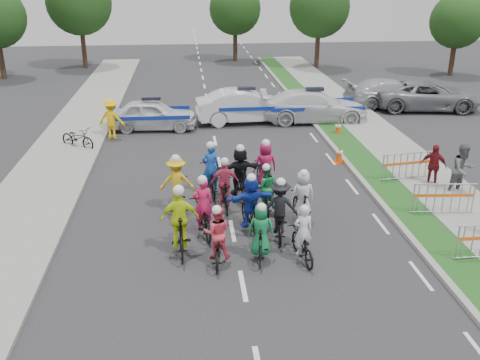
{
  "coord_description": "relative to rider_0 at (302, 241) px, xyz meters",
  "views": [
    {
      "loc": [
        -1.23,
        -11.29,
        7.38
      ],
      "look_at": [
        0.37,
        4.34,
        1.1
      ],
      "focal_mm": 40.0,
      "sensor_mm": 36.0,
      "label": 1
    }
  ],
  "objects": [
    {
      "name": "rider_2",
      "position": [
        -2.28,
        0.08,
        0.09
      ],
      "size": [
        0.76,
        1.72,
        1.71
      ],
      "rotation": [
        0.0,
        0.0,
        3.05
      ],
      "color": "black",
      "rests_on": "ground"
    },
    {
      "name": "rider_6",
      "position": [
        -2.58,
        1.77,
        0.07
      ],
      "size": [
        0.94,
        1.94,
        1.89
      ],
      "rotation": [
        0.0,
        0.0,
        3.31
      ],
      "color": "black",
      "rests_on": "ground"
    },
    {
      "name": "sidewalk_left",
      "position": [
        -8.22,
        3.87,
        -0.49
      ],
      "size": [
        3.0,
        60.0,
        0.13
      ],
      "primitive_type": "cube",
      "color": "gray",
      "rests_on": "ground"
    },
    {
      "name": "tree_4",
      "position": [
        1.28,
        32.87,
        3.63
      ],
      "size": [
        4.2,
        4.2,
        6.3
      ],
      "color": "#382619",
      "rests_on": "ground"
    },
    {
      "name": "tree_1",
      "position": [
        7.28,
        28.87,
        3.98
      ],
      "size": [
        4.55,
        4.55,
        6.82
      ],
      "color": "#382619",
      "rests_on": "ground"
    },
    {
      "name": "curb_right",
      "position": [
        3.38,
        3.87,
        -0.49
      ],
      "size": [
        0.2,
        60.0,
        0.12
      ],
      "primitive_type": "cube",
      "color": "gray",
      "rests_on": "ground"
    },
    {
      "name": "rider_4",
      "position": [
        -0.39,
        1.36,
        0.18
      ],
      "size": [
        1.11,
        1.92,
        1.89
      ],
      "rotation": [
        0.0,
        0.0,
        3.02
      ],
      "color": "black",
      "rests_on": "ground"
    },
    {
      "name": "rider_9",
      "position": [
        -1.82,
        3.42,
        0.15
      ],
      "size": [
        0.92,
        1.74,
        1.82
      ],
      "rotation": [
        0.0,
        0.0,
        3.17
      ],
      "color": "black",
      "rests_on": "ground"
    },
    {
      "name": "civilian_sedan",
      "position": [
        8.54,
        16.38,
        0.21
      ],
      "size": [
        5.37,
        2.44,
        1.52
      ],
      "primitive_type": "imported",
      "rotation": [
        0.0,
        0.0,
        1.63
      ],
      "color": "#ADAEB2",
      "rests_on": "ground"
    },
    {
      "name": "sidewalk_right",
      "position": [
        5.88,
        3.87,
        -0.49
      ],
      "size": [
        2.4,
        60.0,
        0.13
      ],
      "primitive_type": "cube",
      "color": "gray",
      "rests_on": "ground"
    },
    {
      "name": "rider_5",
      "position": [
        -1.17,
        1.85,
        0.23
      ],
      "size": [
        1.54,
        1.83,
        1.86
      ],
      "rotation": [
        0.0,
        0.0,
        3.34
      ],
      "color": "black",
      "rests_on": "ground"
    },
    {
      "name": "police_car_0",
      "position": [
        -4.62,
        13.05,
        0.17
      ],
      "size": [
        4.36,
        1.99,
        1.45
      ],
      "primitive_type": "imported",
      "rotation": [
        0.0,
        0.0,
        1.51
      ],
      "color": "silver",
      "rests_on": "ground"
    },
    {
      "name": "rider_10",
      "position": [
        -3.35,
        3.47,
        0.2
      ],
      "size": [
        1.1,
        1.94,
        1.96
      ],
      "rotation": [
        0.0,
        0.0,
        3.11
      ],
      "color": "black",
      "rests_on": "ground"
    },
    {
      "name": "spectator_2",
      "position": [
        5.75,
        4.69,
        0.23
      ],
      "size": [
        0.97,
        0.83,
        1.57
      ],
      "primitive_type": "imported",
      "rotation": [
        0.0,
        0.0,
        -0.6
      ],
      "color": "maroon",
      "rests_on": "ground"
    },
    {
      "name": "ground",
      "position": [
        -1.72,
        -1.13,
        -0.55
      ],
      "size": [
        90.0,
        90.0,
        0.0
      ],
      "primitive_type": "plane",
      "color": "#28282B",
      "rests_on": "ground"
    },
    {
      "name": "civilian_suv",
      "position": [
        10.27,
        15.4,
        0.23
      ],
      "size": [
        5.93,
        3.35,
        1.56
      ],
      "primitive_type": "imported",
      "rotation": [
        0.0,
        0.0,
        1.43
      ],
      "color": "gray",
      "rests_on": "ground"
    },
    {
      "name": "grass_strip",
      "position": [
        4.08,
        3.87,
        -0.5
      ],
      "size": [
        1.2,
        60.0,
        0.11
      ],
      "primitive_type": "cube",
      "color": "#1E4716",
      "rests_on": "ground"
    },
    {
      "name": "rider_3",
      "position": [
        -3.24,
        0.71,
        0.23
      ],
      "size": [
        1.05,
        1.98,
        2.06
      ],
      "rotation": [
        0.0,
        0.0,
        3.19
      ],
      "color": "black",
      "rests_on": "ground"
    },
    {
      "name": "rider_1",
      "position": [
        -1.11,
        0.15,
        0.11
      ],
      "size": [
        0.77,
        1.66,
        1.7
      ],
      "rotation": [
        0.0,
        0.0,
        2.99
      ],
      "color": "black",
      "rests_on": "ground"
    },
    {
      "name": "marshal_hiviz",
      "position": [
        -6.38,
        11.67,
        0.37
      ],
      "size": [
        1.32,
        0.94,
        1.85
      ],
      "primitive_type": "imported",
      "rotation": [
        0.0,
        0.0,
        2.91
      ],
      "color": "yellow",
      "rests_on": "ground"
    },
    {
      "name": "police_car_2",
      "position": [
        3.49,
        13.67,
        0.24
      ],
      "size": [
        5.59,
        2.55,
        1.59
      ],
      "primitive_type": "imported",
      "rotation": [
        0.0,
        0.0,
        1.51
      ],
      "color": "silver",
      "rests_on": "ground"
    },
    {
      "name": "barrier_2",
      "position": [
        4.98,
        5.18,
        0.01
      ],
      "size": [
        2.05,
        0.77,
        1.12
      ],
      "primitive_type": null,
      "rotation": [
        0.0,
        0.0,
        0.14
      ],
      "color": "#A5A8AD",
      "rests_on": "ground"
    },
    {
      "name": "parked_bike",
      "position": [
        -7.71,
        10.37,
        -0.08
      ],
      "size": [
        1.84,
        1.55,
        0.95
      ],
      "primitive_type": "imported",
      "rotation": [
        0.0,
        0.0,
        0.96
      ],
      "color": "black",
      "rests_on": "ground"
    },
    {
      "name": "rider_13",
      "position": [
        -0.31,
        4.76,
        0.2
      ],
      "size": [
        0.9,
        1.92,
        1.96
      ],
      "rotation": [
        0.0,
        0.0,
        3.32
      ],
      "color": "black",
      "rests_on": "ground"
    },
    {
      "name": "cone_0",
      "position": [
        3.11,
        7.44,
        -0.21
      ],
      "size": [
        0.4,
        0.4,
        0.7
      ],
      "color": "#F24C0C",
      "rests_on": "ground"
    },
    {
      "name": "rider_11",
      "position": [
        -1.24,
        4.27,
        0.27
      ],
      "size": [
        1.61,
        1.92,
        1.96
      ],
      "rotation": [
        0.0,
        0.0,
        3.3
      ],
      "color": "black",
      "rests_on": "ground"
    },
    {
      "name": "tree_3",
      "position": [
        -10.72,
        30.87,
        4.33
      ],
      "size": [
        4.9,
        4.9,
        7.35
      ],
      "color": "#382619",
      "rests_on": "ground"
    },
    {
      "name": "rider_8",
      "position": [
        -0.55,
        3.09,
        0.08
      ],
      "size": [
        0.72,
        1.67,
        1.69
      ],
      "rotation": [
        0.0,
        0.0,
        3.12
      ],
      "color": "black",
      "rests_on": "ground"
    },
    {
      "name": "spectator_1",
      "position": [
        6.38,
        3.83,
        0.36
      ],
      "size": [
        1.04,
        0.91,
        1.83
      ],
      "primitive_type": "imported",
      "rotation": [
        0.0,
        0.0,
        0.27
      ],
      "color": "#57585C",
      "rests_on": "ground"
    },
    {
      "name": "cone_1",
      "position": [
        4.09,
        11.15,
        -0.21
      ],
      "size": [
        0.4,
        0.4,
        0.7
      ],
      "color": "#F24C0C",
      "rests_on": "ground"
    },
    {
      "name": "rider_12",
      "position": [
        -2.2,
        4.76,
        0.09
      ],
      "size": [
        0.78,
        1.94,
        1.94
      ],
      "rotation": [
        0.0,
        0.0,
        3.21
      ],
      "color": "black",
      "rests_on": "ground"
    },
    {
      "name": "barrier_1",
      "position": [
        4.98,
        2.21,
        0.01
      ],
      "size": [
        2.04,
        0.67,
        1.12
      ],
      "primitive_type": null,
      "rotation": [
        0.0,
        0.0,
        -0.09
      ],
      "color": "#A5A8AD",
      "rests_on": "ground"
    },
    {
      "name": "police_car_1",
      "position": [
        0.05,
        13.86,
        0.28
      ],
      "size": [
        5.15,
        2.11,
        1.66
      ],
      "primitive_type": "imported",
      "rotation": [
        0.0,
        0.0,
        1.64
      ],
      "color": "silver",
      "rests_on": "ground"
    },
    {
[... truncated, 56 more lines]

